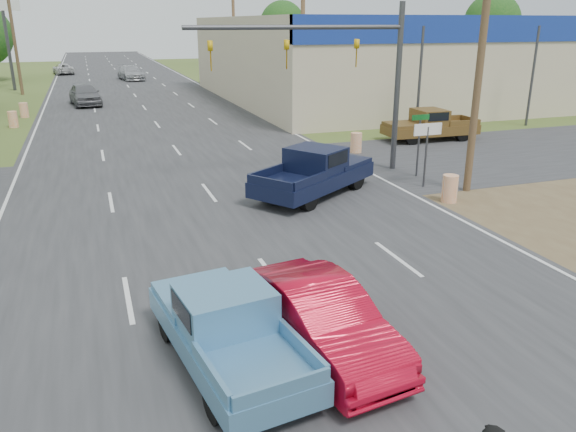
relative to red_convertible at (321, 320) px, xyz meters
name	(u,v)px	position (x,y,z in m)	size (l,w,h in m)	color
main_road	(144,108)	(0.18, 35.54, -0.72)	(15.00, 180.00, 0.02)	#2D2D30
cross_road	(199,180)	(0.18, 13.54, -0.72)	(120.00, 10.00, 0.02)	#2D2D30
dirt_verge	(555,209)	(11.18, 5.54, -0.72)	(8.00, 18.00, 0.01)	brown
big_box_store	(496,55)	(32.18, 35.47, 2.59)	(50.00, 28.10, 6.60)	#B7A88C
utility_pole_1	(482,48)	(9.68, 8.54, 4.59)	(2.00, 0.28, 10.00)	#4C3823
utility_pole_2	(303,36)	(9.68, 26.54, 4.59)	(2.00, 0.28, 10.00)	#4C3823
utility_pole_3	(234,32)	(9.68, 44.54, 4.59)	(2.00, 0.28, 10.00)	#4C3823
utility_pole_6	(13,33)	(-9.32, 47.54, 4.59)	(2.00, 0.28, 10.00)	#4C3823
tree_3	(492,22)	(55.18, 65.54, 5.47)	(8.40, 8.40, 10.40)	#422D19
tree_5	(282,24)	(30.18, 90.54, 5.16)	(7.98, 7.98, 9.88)	#422D19
barrel_0	(450,189)	(8.18, 7.54, -0.23)	(0.56, 0.56, 1.00)	orange
barrel_1	(356,143)	(8.58, 16.04, -0.23)	(0.56, 0.56, 1.00)	orange
barrel_2	(13,119)	(-8.32, 29.54, -0.23)	(0.56, 0.56, 1.00)	orange
barrel_3	(24,110)	(-8.02, 33.54, -0.23)	(0.56, 0.56, 1.00)	orange
pole_sign_left_far	(3,11)	(-10.32, 51.54, 6.44)	(3.00, 0.35, 9.20)	#3F3F44
lane_sign	(427,140)	(8.38, 9.54, 1.18)	(1.20, 0.08, 2.52)	#3F3F44
street_name_sign	(419,139)	(8.98, 11.04, 0.88)	(0.80, 0.08, 2.61)	#3F3F44
signal_mast	(341,58)	(6.00, 12.54, 4.08)	(9.12, 0.40, 7.00)	#3F3F44
red_convertible	(321,320)	(0.00, 0.00, 0.00)	(1.54, 4.41, 1.45)	#B40820
blue_pickup	(225,325)	(-1.83, 0.31, 0.06)	(2.42, 4.88, 1.55)	black
navy_pickup	(316,171)	(3.97, 10.05, 0.19)	(5.68, 4.78, 1.81)	black
brown_pickup	(429,125)	(13.69, 17.55, 0.13)	(5.21, 2.16, 1.71)	black
distant_car_grey	(85,94)	(-4.01, 38.41, 0.13)	(2.01, 5.00, 1.70)	slate
distant_car_silver	(131,73)	(1.08, 58.16, 0.07)	(2.22, 5.45, 1.58)	#A6A7AB
distant_car_white	(63,69)	(-6.32, 68.55, -0.08)	(2.14, 4.64, 1.29)	#BDBDBD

